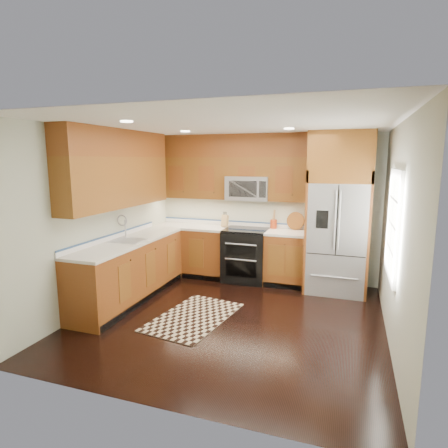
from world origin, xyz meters
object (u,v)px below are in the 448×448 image
(knife_block, at_px, (225,221))
(utensil_crock, at_px, (274,222))
(refrigerator, at_px, (338,213))
(range, at_px, (246,255))
(rug, at_px, (194,317))

(knife_block, distance_m, utensil_crock, 0.89)
(knife_block, xyz_separation_m, utensil_crock, (0.88, 0.12, 0.00))
(refrigerator, bearing_deg, knife_block, 175.07)
(utensil_crock, bearing_deg, range, -150.27)
(range, bearing_deg, rug, -97.89)
(range, bearing_deg, knife_block, 163.08)
(range, xyz_separation_m, utensil_crock, (0.44, 0.25, 0.59))
(refrigerator, bearing_deg, range, 178.60)
(rug, relative_size, utensil_crock, 4.30)
(refrigerator, bearing_deg, utensil_crock, 165.39)
(rug, distance_m, utensil_crock, 2.39)
(knife_block, bearing_deg, rug, -84.27)
(refrigerator, relative_size, rug, 1.79)
(range, distance_m, utensil_crock, 0.78)
(range, xyz_separation_m, rug, (-0.25, -1.79, -0.46))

